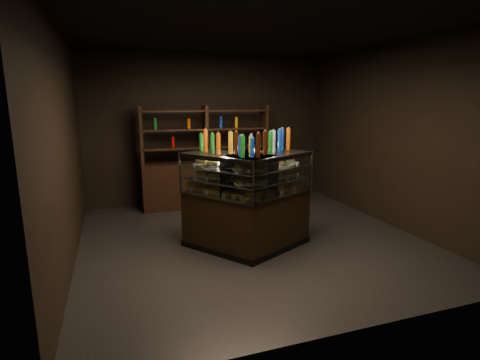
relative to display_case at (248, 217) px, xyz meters
name	(u,v)px	position (x,y,z in m)	size (l,w,h in m)	color
ground	(251,239)	(0.17, 0.31, -0.47)	(5.00, 5.00, 0.00)	black
room_shell	(252,111)	(0.17, 0.31, 1.47)	(5.02, 5.02, 3.01)	black
display_case	(248,217)	(0.00, 0.00, 0.00)	(1.88, 1.40, 1.39)	black
food_display	(248,178)	(0.00, -0.01, 0.58)	(1.53, 1.04, 0.43)	#B47E40
bottles_top	(248,143)	(0.00, 0.00, 1.05)	(1.37, 0.90, 0.30)	yellow
potted_conifer	(295,197)	(1.25, 0.97, -0.06)	(0.34, 0.34, 0.72)	black
back_shelving	(206,177)	(-0.02, 2.36, 0.14)	(2.51, 0.51, 2.00)	black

